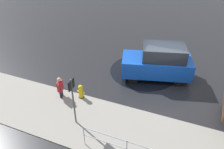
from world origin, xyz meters
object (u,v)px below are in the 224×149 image
(moving_hatchback, at_px, (158,62))
(fire_hydrant, at_px, (81,92))
(pedestrian, at_px, (60,87))
(sign_post, at_px, (73,96))

(moving_hatchback, xyz_separation_m, fire_hydrant, (3.22, 3.34, -0.63))
(fire_hydrant, bearing_deg, moving_hatchback, -133.91)
(pedestrian, height_order, sign_post, sign_post)
(sign_post, bearing_deg, pedestrian, -39.36)
(moving_hatchback, height_order, pedestrian, moving_hatchback)
(pedestrian, bearing_deg, sign_post, 140.64)
(moving_hatchback, bearing_deg, fire_hydrant, 46.09)
(fire_hydrant, height_order, pedestrian, pedestrian)
(moving_hatchback, height_order, fire_hydrant, moving_hatchback)
(fire_hydrant, distance_m, pedestrian, 1.08)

